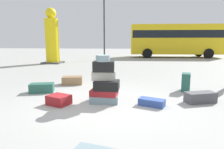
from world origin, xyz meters
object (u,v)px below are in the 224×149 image
at_px(parked_bus, 175,39).
at_px(yellow_dummy_statue, 52,39).
at_px(lamp_post, 104,11).
at_px(suitcase_teal_white_trunk, 42,88).
at_px(suitcase_teal_foreground_near, 186,82).
at_px(suitcase_tower, 104,82).
at_px(suitcase_navy_behind_tower, 152,102).
at_px(suitcase_brown_right_side, 72,80).
at_px(suitcase_charcoal_left_side, 200,97).
at_px(suitcase_maroon_upright_blue, 59,100).

bearing_deg(parked_bus, yellow_dummy_statue, -147.94).
xyz_separation_m(parked_bus, lamp_post, (-6.58, -3.28, 2.27)).
relative_size(suitcase_teal_white_trunk, parked_bus, 0.08).
bearing_deg(suitcase_teal_foreground_near, suitcase_teal_white_trunk, -156.58).
bearing_deg(yellow_dummy_statue, suitcase_teal_white_trunk, -69.62).
height_order(suitcase_tower, suitcase_navy_behind_tower, suitcase_tower).
height_order(suitcase_teal_white_trunk, parked_bus, parked_bus).
bearing_deg(lamp_post, suitcase_navy_behind_tower, -76.57).
bearing_deg(lamp_post, suitcase_teal_white_trunk, -91.25).
distance_m(suitcase_brown_right_side, suitcase_navy_behind_tower, 3.42).
distance_m(suitcase_teal_white_trunk, suitcase_brown_right_side, 1.35).
bearing_deg(suitcase_tower, suitcase_brown_right_side, 126.51).
xyz_separation_m(suitcase_charcoal_left_side, suitcase_teal_white_trunk, (-4.45, 0.55, 0.00)).
bearing_deg(suitcase_charcoal_left_side, suitcase_brown_right_side, 136.59).
distance_m(suitcase_maroon_upright_blue, suitcase_navy_behind_tower, 2.26).
bearing_deg(suitcase_maroon_upright_blue, lamp_post, 116.69).
relative_size(suitcase_maroon_upright_blue, suitcase_navy_behind_tower, 0.85).
bearing_deg(parked_bus, suitcase_tower, -109.53).
distance_m(suitcase_teal_white_trunk, suitcase_teal_foreground_near, 4.43).
xyz_separation_m(suitcase_tower, suitcase_charcoal_left_side, (2.42, 0.21, -0.37)).
height_order(suitcase_tower, lamp_post, lamp_post).
xyz_separation_m(suitcase_charcoal_left_side, yellow_dummy_statue, (-7.43, 8.55, 1.57)).
relative_size(suitcase_teal_foreground_near, lamp_post, 0.09).
xyz_separation_m(suitcase_teal_white_trunk, suitcase_maroon_upright_blue, (0.95, -1.09, -0.02)).
distance_m(suitcase_tower, suitcase_brown_right_side, 2.49).
distance_m(yellow_dummy_statue, parked_bus, 11.87).
bearing_deg(yellow_dummy_statue, parked_bus, 34.36).
xyz_separation_m(suitcase_charcoal_left_side, suitcase_brown_right_side, (-3.88, 1.77, 0.01)).
height_order(suitcase_navy_behind_tower, yellow_dummy_statue, yellow_dummy_statue).
bearing_deg(suitcase_tower, suitcase_navy_behind_tower, -9.56).
relative_size(suitcase_brown_right_side, yellow_dummy_statue, 0.18).
height_order(suitcase_charcoal_left_side, parked_bus, parked_bus).
bearing_deg(suitcase_teal_white_trunk, suitcase_tower, -34.92).
bearing_deg(lamp_post, suitcase_teal_foreground_near, -69.02).
distance_m(suitcase_teal_white_trunk, suitcase_maroon_upright_blue, 1.45).
height_order(suitcase_charcoal_left_side, suitcase_brown_right_side, suitcase_brown_right_side).
xyz_separation_m(suitcase_charcoal_left_side, lamp_post, (-4.20, 11.97, 3.97)).
bearing_deg(yellow_dummy_statue, lamp_post, 46.71).
bearing_deg(suitcase_tower, suitcase_teal_foreground_near, 30.57).
bearing_deg(suitcase_charcoal_left_side, parked_bus, 62.25).
bearing_deg(suitcase_teal_foreground_near, suitcase_charcoal_left_side, -71.59).
relative_size(suitcase_charcoal_left_side, suitcase_brown_right_side, 1.07).
xyz_separation_m(suitcase_tower, parked_bus, (4.79, 15.46, 1.33)).
bearing_deg(parked_bus, suitcase_teal_white_trunk, -117.21).
relative_size(suitcase_teal_foreground_near, yellow_dummy_statue, 0.15).
relative_size(suitcase_tower, lamp_post, 0.19).
bearing_deg(suitcase_navy_behind_tower, suitcase_tower, -167.01).
bearing_deg(parked_bus, suitcase_brown_right_side, -117.20).
relative_size(suitcase_tower, suitcase_maroon_upright_blue, 2.35).
bearing_deg(suitcase_brown_right_side, suitcase_maroon_upright_blue, -92.55).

